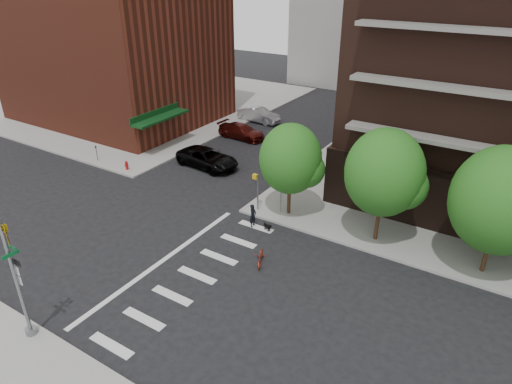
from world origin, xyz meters
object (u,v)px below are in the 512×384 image
at_px(scooter, 261,257).
at_px(dog_walker, 253,216).
at_px(traffic_signal, 19,289).
at_px(fire_hydrant, 127,165).
at_px(parked_car_black, 207,158).
at_px(parked_car_silver, 259,115).
at_px(parked_car_maroon, 242,131).

distance_m(scooter, dog_walker, 4.11).
xyz_separation_m(traffic_signal, scooter, (5.82, 10.26, -2.25)).
relative_size(traffic_signal, scooter, 3.50).
bearing_deg(traffic_signal, fire_hydrant, 123.26).
height_order(parked_car_black, dog_walker, dog_walker).
bearing_deg(parked_car_silver, dog_walker, -147.02).
relative_size(parked_car_black, dog_walker, 3.51).
height_order(parked_car_black, parked_car_maroon, parked_car_black).
xyz_separation_m(traffic_signal, parked_car_maroon, (-6.47, 26.66, -2.00)).
bearing_deg(scooter, parked_car_maroon, 102.25).
bearing_deg(dog_walker, parked_car_silver, 26.76).
distance_m(parked_car_maroon, dog_walker, 16.40).
bearing_deg(parked_car_black, traffic_signal, -160.35).
xyz_separation_m(traffic_signal, parked_car_black, (-5.03, 19.48, -1.94)).
relative_size(scooter, dog_walker, 1.10).
xyz_separation_m(traffic_signal, parked_car_silver, (-7.73, 31.83, -1.94)).
relative_size(parked_car_silver, dog_walker, 2.97).
bearing_deg(scooter, dog_walker, 104.10).
relative_size(traffic_signal, dog_walker, 3.85).
xyz_separation_m(parked_car_silver, dog_walker, (10.99, -18.37, 0.02)).
bearing_deg(parked_car_black, parked_car_maroon, 16.52).
bearing_deg(scooter, parked_car_silver, 97.54).
xyz_separation_m(parked_car_maroon, parked_car_silver, (-1.26, 5.16, 0.07)).
distance_m(parked_car_black, dog_walker, 10.24).
relative_size(parked_car_maroon, dog_walker, 3.07).
distance_m(parked_car_silver, dog_walker, 21.40).
bearing_deg(dog_walker, fire_hydrant, 78.02).
relative_size(parked_car_maroon, parked_car_silver, 1.04).
height_order(traffic_signal, parked_car_silver, traffic_signal).
distance_m(traffic_signal, parked_car_silver, 32.81).
height_order(parked_car_silver, dog_walker, dog_walker).
height_order(fire_hydrant, parked_car_maroon, parked_car_maroon).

